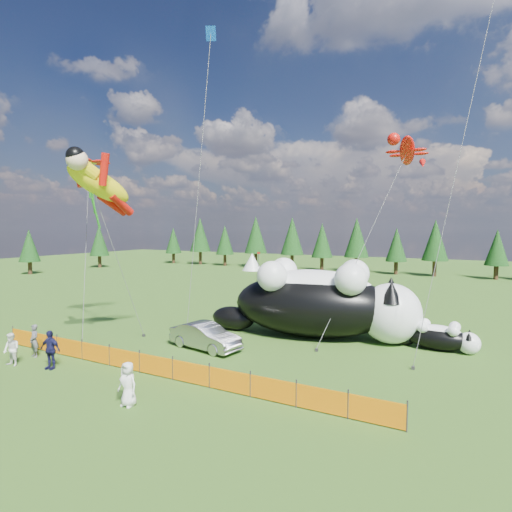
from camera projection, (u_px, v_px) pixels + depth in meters
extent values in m
plane|color=#153D0B|center=(195.00, 358.00, 21.19)|extent=(160.00, 160.00, 0.00)
cylinder|color=#262626|center=(13.00, 335.00, 23.59)|extent=(0.06, 0.06, 1.10)
cylinder|color=#262626|center=(34.00, 339.00, 22.67)|extent=(0.06, 0.06, 1.10)
cylinder|color=#262626|center=(57.00, 344.00, 21.74)|extent=(0.06, 0.06, 1.10)
cylinder|color=#262626|center=(82.00, 349.00, 20.82)|extent=(0.06, 0.06, 1.10)
cylinder|color=#262626|center=(110.00, 355.00, 19.89)|extent=(0.06, 0.06, 1.10)
cylinder|color=#262626|center=(140.00, 361.00, 18.96)|extent=(0.06, 0.06, 1.10)
cylinder|color=#262626|center=(173.00, 368.00, 18.04)|extent=(0.06, 0.06, 1.10)
cylinder|color=#262626|center=(209.00, 376.00, 17.11)|extent=(0.06, 0.06, 1.10)
cylinder|color=#262626|center=(250.00, 384.00, 16.18)|extent=(0.06, 0.06, 1.10)
cylinder|color=#262626|center=(296.00, 393.00, 15.26)|extent=(0.06, 0.06, 1.10)
cylinder|color=#262626|center=(348.00, 404.00, 14.33)|extent=(0.06, 0.06, 1.10)
cylinder|color=#262626|center=(407.00, 416.00, 13.40)|extent=(0.06, 0.06, 1.10)
cube|color=orange|center=(23.00, 338.00, 23.13)|extent=(2.00, 0.04, 0.90)
cube|color=orange|center=(45.00, 343.00, 22.21)|extent=(2.00, 0.04, 0.90)
cube|color=orange|center=(69.00, 348.00, 21.28)|extent=(2.00, 0.04, 0.90)
cube|color=orange|center=(96.00, 353.00, 20.36)|extent=(2.00, 0.04, 0.90)
cube|color=orange|center=(124.00, 359.00, 19.43)|extent=(2.00, 0.04, 0.90)
cube|color=orange|center=(156.00, 366.00, 18.50)|extent=(2.00, 0.04, 0.90)
cube|color=orange|center=(191.00, 373.00, 17.58)|extent=(2.00, 0.04, 0.90)
cube|color=orange|center=(229.00, 381.00, 16.65)|extent=(2.00, 0.04, 0.90)
cube|color=orange|center=(273.00, 390.00, 15.72)|extent=(2.00, 0.04, 0.90)
cube|color=orange|center=(321.00, 400.00, 14.80)|extent=(2.00, 0.04, 0.90)
cube|color=orange|center=(377.00, 411.00, 13.87)|extent=(2.00, 0.04, 0.90)
ellipsoid|color=black|center=(312.00, 305.00, 25.24)|extent=(10.74, 6.33, 4.04)
ellipsoid|color=white|center=(312.00, 289.00, 25.17)|extent=(8.08, 4.59, 2.47)
sphere|color=white|center=(391.00, 313.00, 23.80)|extent=(3.59, 3.59, 3.59)
sphere|color=#E5597F|center=(418.00, 315.00, 23.33)|extent=(0.50, 0.50, 0.50)
ellipsoid|color=black|center=(233.00, 318.00, 27.00)|extent=(3.36, 2.07, 1.57)
cone|color=black|center=(391.00, 292.00, 22.68)|extent=(1.26, 1.26, 1.26)
cone|color=black|center=(391.00, 287.00, 24.72)|extent=(1.26, 1.26, 1.26)
sphere|color=white|center=(355.00, 274.00, 25.73)|extent=(1.88, 1.88, 1.88)
sphere|color=white|center=(351.00, 279.00, 22.96)|extent=(1.88, 1.88, 1.88)
sphere|color=white|center=(284.00, 271.00, 27.19)|extent=(1.88, 1.88, 1.88)
sphere|color=white|center=(272.00, 276.00, 24.42)|extent=(1.88, 1.88, 1.88)
ellipsoid|color=black|center=(438.00, 338.00, 22.52)|extent=(3.43, 1.72, 1.34)
ellipsoid|color=white|center=(438.00, 332.00, 22.50)|extent=(2.58, 1.24, 0.82)
sphere|color=white|center=(469.00, 343.00, 21.74)|extent=(1.19, 1.19, 1.19)
sphere|color=#E5597F|center=(480.00, 345.00, 21.48)|extent=(0.17, 0.17, 0.17)
ellipsoid|color=black|center=(404.00, 341.00, 23.45)|extent=(1.07, 0.57, 0.52)
cone|color=black|center=(469.00, 336.00, 21.39)|extent=(0.42, 0.42, 0.42)
cone|color=black|center=(470.00, 333.00, 22.01)|extent=(0.42, 0.42, 0.42)
sphere|color=white|center=(455.00, 327.00, 22.48)|extent=(0.63, 0.63, 0.63)
sphere|color=white|center=(453.00, 331.00, 21.65)|extent=(0.63, 0.63, 0.63)
sphere|color=white|center=(425.00, 324.00, 23.27)|extent=(0.63, 0.63, 0.63)
sphere|color=white|center=(423.00, 327.00, 22.44)|extent=(0.63, 0.63, 0.63)
imported|color=#A4A4A8|center=(205.00, 336.00, 22.67)|extent=(4.65, 2.27, 1.47)
imported|color=#555459|center=(34.00, 341.00, 21.25)|extent=(0.70, 0.51, 1.75)
imported|color=white|center=(11.00, 350.00, 19.83)|extent=(0.83, 0.51, 1.66)
imported|color=#16153C|center=(50.00, 350.00, 19.44)|extent=(1.21, 0.78, 1.91)
imported|color=white|center=(128.00, 384.00, 15.38)|extent=(0.85, 0.55, 1.73)
cylinder|color=#595959|center=(123.00, 265.00, 23.48)|extent=(0.03, 0.03, 9.69)
cube|color=#262626|center=(144.00, 335.00, 25.27)|extent=(0.15, 0.15, 0.16)
cylinder|color=#595959|center=(366.00, 242.00, 24.23)|extent=(0.03, 0.03, 14.31)
cube|color=#262626|center=(317.00, 350.00, 22.24)|extent=(0.15, 0.15, 0.16)
cylinder|color=#595959|center=(86.00, 249.00, 23.47)|extent=(0.03, 0.03, 12.13)
cube|color=#262626|center=(82.00, 355.00, 21.34)|extent=(0.15, 0.15, 0.16)
cube|color=#1D8117|center=(90.00, 198.00, 25.76)|extent=(0.18, 0.18, 4.01)
cylinder|color=#595959|center=(199.00, 186.00, 24.24)|extent=(0.03, 0.03, 18.72)
cube|color=#262626|center=(186.00, 340.00, 24.12)|extent=(0.15, 0.15, 0.16)
cylinder|color=#595959|center=(461.00, 147.00, 20.33)|extent=(0.03, 0.03, 22.64)
cube|color=#262626|center=(413.00, 368.00, 19.40)|extent=(0.15, 0.15, 0.16)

